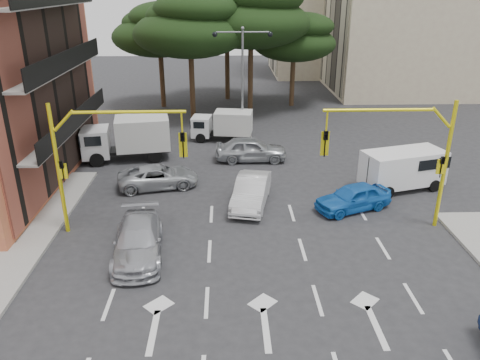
% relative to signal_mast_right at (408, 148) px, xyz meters
% --- Properties ---
extents(ground, '(120.00, 120.00, 0.00)m').
position_rel_signal_mast_right_xyz_m(ground, '(-6.80, -1.99, -3.88)').
color(ground, '#28282B').
rests_on(ground, ground).
extents(median_strip, '(1.40, 6.00, 0.15)m').
position_rel_signal_mast_right_xyz_m(median_strip, '(-6.80, 14.01, -3.81)').
color(median_strip, gray).
rests_on(median_strip, ground).
extents(apartment_beige_far, '(16.20, 12.15, 16.70)m').
position_rel_signal_mast_right_xyz_m(apartment_beige_far, '(6.15, 42.01, 4.47)').
color(apartment_beige_far, '#C1AD91').
rests_on(apartment_beige_far, ground).
extents(pine_left_near, '(9.15, 9.15, 10.23)m').
position_rel_signal_mast_right_xyz_m(pine_left_near, '(-10.75, 19.96, 3.72)').
color(pine_left_near, '#382616').
rests_on(pine_left_near, ground).
extents(pine_center, '(9.98, 9.98, 11.16)m').
position_rel_signal_mast_right_xyz_m(pine_center, '(-5.75, 21.96, 4.41)').
color(pine_center, '#382616').
rests_on(pine_center, ground).
extents(pine_left_far, '(8.32, 8.32, 9.30)m').
position_rel_signal_mast_right_xyz_m(pine_left_far, '(-13.75, 23.96, 3.03)').
color(pine_left_far, '#382616').
rests_on(pine_left_far, ground).
extents(pine_right, '(7.49, 7.49, 8.37)m').
position_rel_signal_mast_right_xyz_m(pine_right, '(-1.75, 23.96, 2.33)').
color(pine_right, '#382616').
rests_on(pine_right, ground).
extents(pine_back, '(9.15, 9.15, 10.23)m').
position_rel_signal_mast_right_xyz_m(pine_back, '(-7.75, 26.96, 3.72)').
color(pine_back, '#382616').
rests_on(pine_back, ground).
extents(signal_mast_right, '(5.79, 0.37, 6.00)m').
position_rel_signal_mast_right_xyz_m(signal_mast_right, '(0.00, 0.00, 0.00)').
color(signal_mast_right, yellow).
rests_on(signal_mast_right, ground).
extents(signal_mast_left, '(5.79, 0.37, 6.00)m').
position_rel_signal_mast_right_xyz_m(signal_mast_left, '(-13.61, 0.00, 0.00)').
color(signal_mast_left, yellow).
rests_on(signal_mast_left, ground).
extents(street_lamp_center, '(4.16, 0.36, 7.77)m').
position_rel_signal_mast_right_xyz_m(street_lamp_center, '(-6.80, 14.01, 1.54)').
color(street_lamp_center, slate).
rests_on(street_lamp_center, median_strip).
extents(car_white_hatch, '(2.45, 4.70, 1.47)m').
position_rel_signal_mast_right_xyz_m(car_white_hatch, '(-6.77, 2.57, -3.15)').
color(car_white_hatch, silver).
rests_on(car_white_hatch, ground).
extents(car_blue_compact, '(4.24, 2.93, 1.34)m').
position_rel_signal_mast_right_xyz_m(car_blue_compact, '(-1.69, 1.81, -3.21)').
color(car_blue_compact, blue).
rests_on(car_blue_compact, ground).
extents(car_silver_wagon, '(2.43, 5.00, 1.40)m').
position_rel_signal_mast_right_xyz_m(car_silver_wagon, '(-11.75, -2.22, -3.18)').
color(car_silver_wagon, '#A8A9B0').
rests_on(car_silver_wagon, ground).
extents(car_silver_cross_a, '(4.77, 2.90, 1.24)m').
position_rel_signal_mast_right_xyz_m(car_silver_cross_a, '(-11.84, 5.01, -3.27)').
color(car_silver_cross_a, '#AEB2B6').
rests_on(car_silver_cross_a, ground).
extents(car_silver_cross_b, '(4.56, 1.85, 1.55)m').
position_rel_signal_mast_right_xyz_m(car_silver_cross_b, '(-6.42, 9.14, -3.11)').
color(car_silver_cross_b, '#A5A9AE').
rests_on(car_silver_cross_b, ground).
extents(van_white, '(4.82, 3.16, 2.22)m').
position_rel_signal_mast_right_xyz_m(van_white, '(1.70, 4.40, -2.77)').
color(van_white, white).
rests_on(van_white, ground).
extents(box_truck_a, '(5.89, 3.23, 2.75)m').
position_rel_signal_mast_right_xyz_m(box_truck_a, '(-14.39, 9.65, -2.51)').
color(box_truck_a, silver).
rests_on(box_truck_a, ground).
extents(box_truck_b, '(4.61, 2.42, 2.17)m').
position_rel_signal_mast_right_xyz_m(box_truck_b, '(-8.26, 13.51, -2.80)').
color(box_truck_b, white).
rests_on(box_truck_b, ground).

